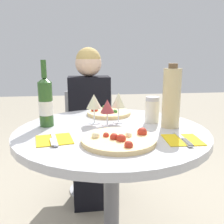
% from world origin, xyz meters
% --- Properties ---
extents(dining_table, '(0.94, 0.94, 0.78)m').
position_xyz_m(dining_table, '(0.00, 0.00, 0.65)').
color(dining_table, slate).
rests_on(dining_table, ground_plane).
extents(chair_behind_diner, '(0.40, 0.40, 0.83)m').
position_xyz_m(chair_behind_diner, '(-0.08, 0.85, 0.41)').
color(chair_behind_diner, '#ADADB2').
rests_on(chair_behind_diner, ground_plane).
extents(seated_diner, '(0.32, 0.42, 1.19)m').
position_xyz_m(seated_diner, '(-0.08, 0.72, 0.56)').
color(seated_diner, black).
rests_on(seated_diner, ground_plane).
extents(pizza_large, '(0.31, 0.31, 0.05)m').
position_xyz_m(pizza_large, '(0.01, -0.20, 0.79)').
color(pizza_large, '#E5C17F').
rests_on(pizza_large, dining_table).
extents(pizza_small_far, '(0.27, 0.27, 0.05)m').
position_xyz_m(pizza_small_far, '(0.02, 0.31, 0.79)').
color(pizza_small_far, '#E5C17F').
rests_on(pizza_small_far, dining_table).
extents(wine_bottle, '(0.07, 0.07, 0.33)m').
position_xyz_m(wine_bottle, '(-0.32, 0.10, 0.90)').
color(wine_bottle, '#2D5623').
rests_on(wine_bottle, dining_table).
extents(tall_carafe, '(0.09, 0.09, 0.32)m').
position_xyz_m(tall_carafe, '(0.30, -0.00, 0.93)').
color(tall_carafe, tan).
rests_on(tall_carafe, dining_table).
extents(sugar_shaker, '(0.08, 0.08, 0.14)m').
position_xyz_m(sugar_shaker, '(0.23, 0.10, 0.85)').
color(sugar_shaker, silver).
rests_on(sugar_shaker, dining_table).
extents(wine_glass_back_left, '(0.08, 0.08, 0.16)m').
position_xyz_m(wine_glass_back_left, '(-0.08, 0.12, 0.89)').
color(wine_glass_back_left, silver).
rests_on(wine_glass_back_left, dining_table).
extents(wine_glass_center, '(0.07, 0.07, 0.14)m').
position_xyz_m(wine_glass_center, '(-0.01, 0.07, 0.87)').
color(wine_glass_center, silver).
rests_on(wine_glass_center, dining_table).
extents(wine_glass_back_right, '(0.07, 0.07, 0.16)m').
position_xyz_m(wine_glass_back_right, '(0.05, 0.12, 0.90)').
color(wine_glass_back_right, silver).
rests_on(wine_glass_back_right, dining_table).
extents(place_setting_left, '(0.17, 0.19, 0.01)m').
position_xyz_m(place_setting_left, '(-0.27, -0.14, 0.78)').
color(place_setting_left, gold).
rests_on(place_setting_left, dining_table).
extents(place_setting_right, '(0.16, 0.19, 0.01)m').
position_xyz_m(place_setting_right, '(0.28, -0.21, 0.78)').
color(place_setting_right, gold).
rests_on(place_setting_right, dining_table).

